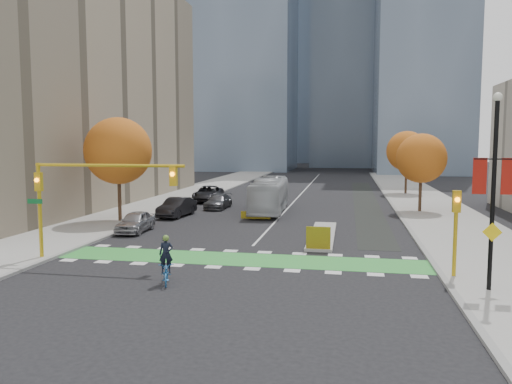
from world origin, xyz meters
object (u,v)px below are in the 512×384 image
at_px(tree_west, 118,151).
at_px(hazard_board, 318,238).
at_px(cyclist, 166,267).
at_px(parked_car_a, 135,222).
at_px(banner_lamppost, 494,183).
at_px(parked_car_c, 218,201).
at_px(tree_east_near, 421,158).
at_px(tree_east_far, 407,151).
at_px(bus, 269,195).
at_px(parked_car_b, 177,207).
at_px(traffic_signal_west, 83,186).
at_px(traffic_signal_east, 456,220).
at_px(parked_car_d, 208,194).

bearing_deg(tree_west, hazard_board, -25.99).
xyz_separation_m(cyclist, parked_car_a, (-6.73, 11.81, 0.00)).
height_order(banner_lamppost, parked_car_c, banner_lamppost).
bearing_deg(parked_car_a, banner_lamppost, -29.92).
xyz_separation_m(hazard_board, cyclist, (-6.27, -7.82, -0.07)).
bearing_deg(tree_east_near, tree_east_far, 88.21).
bearing_deg(tree_east_near, bus, -171.88).
relative_size(hazard_board, cyclist, 0.64).
relative_size(tree_east_far, parked_car_b, 1.57).
relative_size(cyclist, parked_car_c, 0.47).
xyz_separation_m(tree_east_far, bus, (-13.86, -17.91, -3.70)).
distance_m(tree_west, parked_car_b, 6.96).
bearing_deg(bus, traffic_signal_west, -110.70).
distance_m(tree_east_far, traffic_signal_east, 38.64).
height_order(traffic_signal_west, banner_lamppost, banner_lamppost).
xyz_separation_m(banner_lamppost, parked_car_d, (-20.50, 29.26, -3.78)).
height_order(tree_east_near, traffic_signal_west, tree_east_near).
bearing_deg(parked_car_d, tree_east_far, 20.95).
relative_size(tree_east_far, traffic_signal_west, 0.90).
bearing_deg(bus, cyclist, -95.21).
bearing_deg(tree_east_near, traffic_signal_east, -93.81).
xyz_separation_m(cyclist, parked_car_d, (-6.73, 30.38, 0.09)).
relative_size(bus, parked_car_b, 2.27).
height_order(banner_lamppost, parked_car_a, banner_lamppost).
bearing_deg(parked_car_a, parked_car_d, 87.63).
bearing_deg(hazard_board, traffic_signal_west, -158.45).
height_order(bus, parked_car_d, bus).
height_order(tree_east_far, traffic_signal_west, tree_east_far).
relative_size(tree_west, tree_east_near, 1.16).
height_order(traffic_signal_west, bus, traffic_signal_west).
relative_size(traffic_signal_west, parked_car_c, 1.84).
bearing_deg(hazard_board, cyclist, -128.71).
xyz_separation_m(traffic_signal_west, banner_lamppost, (19.43, -1.99, 0.58)).
bearing_deg(traffic_signal_east, tree_east_near, 86.19).
xyz_separation_m(tree_west, parked_car_c, (5.50, 9.42, -4.95)).
bearing_deg(tree_east_near, banner_lamppost, -91.17).
bearing_deg(banner_lamppost, parked_car_b, 137.84).
bearing_deg(parked_car_b, bus, 36.42).
height_order(hazard_board, banner_lamppost, banner_lamppost).
bearing_deg(parked_car_b, parked_car_c, 74.92).
bearing_deg(parked_car_a, traffic_signal_west, -85.36).
xyz_separation_m(tree_east_near, traffic_signal_east, (-1.50, -22.51, -2.13)).
distance_m(traffic_signal_west, cyclist, 7.25).
bearing_deg(cyclist, hazard_board, 31.58).
bearing_deg(parked_car_b, banner_lamppost, -36.80).
height_order(hazard_board, tree_east_near, tree_east_near).
relative_size(tree_east_near, parked_car_a, 1.64).
bearing_deg(parked_car_d, tree_east_near, -19.42).
distance_m(tree_west, tree_east_near, 26.01).
height_order(traffic_signal_east, parked_car_b, traffic_signal_east).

